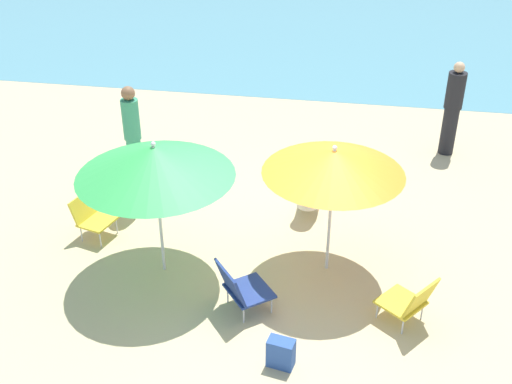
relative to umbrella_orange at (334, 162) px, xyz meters
name	(u,v)px	position (x,y,z in m)	size (l,w,h in m)	color
ground_plane	(283,269)	(-0.56, -0.13, -1.60)	(40.00, 40.00, 0.00)	#CCB789
sea_water	(342,5)	(-0.56, 13.72, -1.59)	(40.00, 16.00, 0.01)	#5693A3
umbrella_orange	(334,162)	(0.00, 0.00, 0.00)	(1.75, 1.75, 1.81)	silver
umbrella_green	(155,161)	(-2.11, -0.38, 0.02)	(1.94, 1.94, 1.87)	silver
beach_chair_a	(92,215)	(-3.33, 0.20, -1.26)	(0.60, 0.58, 0.61)	gold
beach_chair_b	(410,301)	(1.02, -0.91, -1.25)	(0.73, 0.72, 0.67)	gold
beach_chair_c	(241,287)	(-0.96, -1.02, -1.24)	(0.77, 0.77, 0.69)	navy
person_a	(309,191)	(-0.38, 1.24, -1.17)	(0.34, 0.56, 0.89)	silver
person_b	(452,109)	(1.83, 3.74, -0.75)	(0.31, 0.31, 1.67)	black
person_c	(125,185)	(-3.05, 0.82, -1.09)	(0.50, 0.52, 0.99)	silver
person_d	(133,139)	(-3.12, 1.52, -0.68)	(0.26, 0.26, 1.76)	#389970
beach_bag	(281,353)	(-0.36, -1.82, -1.42)	(0.29, 0.17, 0.35)	#2D519E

